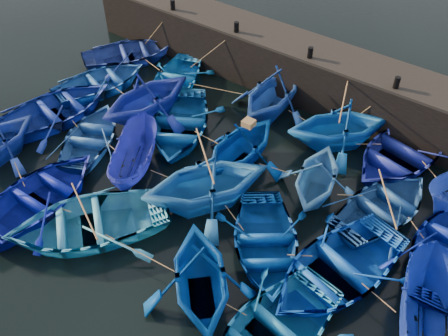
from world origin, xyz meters
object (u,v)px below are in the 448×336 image
Objects in this scene: boat_0 at (130,53)px; boat_8 at (179,124)px; wooden_crate at (249,123)px; boat_13 at (56,109)px.

boat_0 is 6.87m from boat_8.
boat_8 reaches higher than boat_0.
wooden_crate reaches higher than boat_0.
boat_0 is 0.94× the size of boat_8.
boat_13 is at bearing 132.22° from boat_0.
wooden_crate is at bearing -31.09° from boat_8.
boat_13 is at bearing 176.05° from boat_8.
wooden_crate is (9.80, -3.24, 1.83)m from boat_0.
boat_8 is (6.09, -3.17, 0.03)m from boat_0.
boat_8 is 12.02× the size of wooden_crate.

